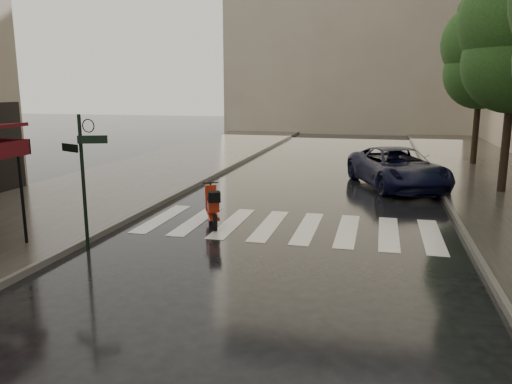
% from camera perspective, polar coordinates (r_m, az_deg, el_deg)
% --- Properties ---
extents(ground, '(120.00, 120.00, 0.00)m').
position_cam_1_polar(ground, '(9.34, -22.30, -12.16)').
color(ground, black).
rests_on(ground, ground).
extents(sidewalk_near, '(6.00, 60.00, 0.12)m').
position_cam_1_polar(sidewalk_near, '(21.49, -13.29, 1.75)').
color(sidewalk_near, '#38332D').
rests_on(sidewalk_near, ground).
extents(curb_near, '(0.12, 60.00, 0.16)m').
position_cam_1_polar(curb_near, '(20.28, -5.59, 1.48)').
color(curb_near, '#595651').
rests_on(curb_near, ground).
extents(curb_far, '(0.12, 60.00, 0.16)m').
position_cam_1_polar(curb_far, '(19.27, 20.23, 0.27)').
color(curb_far, '#595651').
rests_on(curb_far, ground).
extents(crosswalk, '(7.85, 3.20, 0.01)m').
position_cam_1_polar(crosswalk, '(13.51, 3.70, -3.96)').
color(crosswalk, silver).
rests_on(crosswalk, ground).
extents(signpost, '(1.17, 0.29, 3.10)m').
position_cam_1_polar(signpost, '(11.88, -19.17, 2.28)').
color(signpost, black).
rests_on(signpost, ground).
extents(backdrop_building, '(22.00, 6.00, 20.00)m').
position_cam_1_polar(backdrop_building, '(45.32, 11.63, 19.48)').
color(backdrop_building, tan).
rests_on(backdrop_building, ground).
extents(tree_far, '(3.80, 3.80, 8.16)m').
position_cam_1_polar(tree_far, '(26.25, 24.50, 14.61)').
color(tree_far, black).
rests_on(tree_far, sidewalk_far).
extents(scooter, '(0.86, 1.55, 1.09)m').
position_cam_1_polar(scooter, '(13.53, -4.98, -1.76)').
color(scooter, black).
rests_on(scooter, ground).
extents(parked_car, '(4.23, 5.89, 1.49)m').
position_cam_1_polar(parked_car, '(19.52, 15.86, 2.69)').
color(parked_car, black).
rests_on(parked_car, ground).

